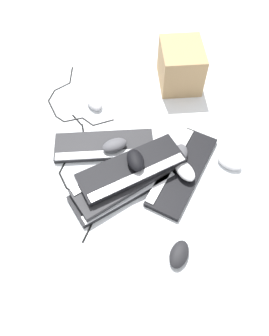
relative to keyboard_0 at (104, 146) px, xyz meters
name	(u,v)px	position (x,y,z in m)	size (l,w,h in m)	color
ground_plane	(114,171)	(-0.13, 0.03, -0.01)	(3.20, 3.20, 0.00)	silver
keyboard_0	(104,146)	(0.00, 0.00, 0.00)	(0.36, 0.45, 0.03)	#232326
keyboard_1	(123,187)	(-0.22, 0.05, 0.00)	(0.18, 0.45, 0.03)	black
keyboard_2	(182,171)	(-0.30, -0.20, 0.00)	(0.33, 0.46, 0.03)	black
keyboard_3	(124,178)	(-0.20, 0.04, 0.03)	(0.16, 0.44, 0.03)	#232326
keyboard_4	(132,169)	(-0.20, -0.01, 0.06)	(0.21, 0.46, 0.03)	black
mouse_0	(179,254)	(-0.58, 0.05, 0.01)	(0.11, 0.07, 0.04)	black
mouse_1	(230,162)	(-0.39, -0.39, 0.01)	(0.11, 0.07, 0.04)	silver
mouse_2	(115,145)	(-0.05, -0.03, 0.04)	(0.11, 0.07, 0.04)	#4C4C51
mouse_3	(135,160)	(-0.20, -0.03, 0.10)	(0.11, 0.07, 0.04)	black
mouse_4	(185,171)	(-0.33, -0.19, 0.04)	(0.11, 0.07, 0.04)	silver
mouse_5	(179,154)	(-0.25, -0.22, 0.04)	(0.11, 0.07, 0.04)	#4C4C51
mouse_6	(94,103)	(0.25, -0.10, 0.01)	(0.11, 0.07, 0.04)	#B7B7BC
cable_0	(77,171)	(-0.04, 0.16, -0.01)	(0.58, 0.30, 0.01)	black
cable_1	(70,103)	(0.33, -0.01, -0.01)	(0.45, 0.25, 0.01)	black
cardboard_box	(181,66)	(0.13, -0.54, 0.09)	(0.20, 0.24, 0.21)	tan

